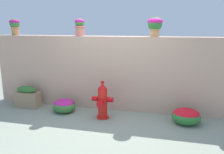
{
  "coord_description": "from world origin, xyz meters",
  "views": [
    {
      "loc": [
        1.11,
        -4.04,
        1.92
      ],
      "look_at": [
        -0.04,
        0.82,
        0.79
      ],
      "focal_mm": 36.47,
      "sensor_mm": 36.0,
      "label": 1
    }
  ],
  "objects_px": {
    "potted_plant_1": "(80,26)",
    "flower_bush_right": "(64,105)",
    "planter_box": "(27,97)",
    "potted_plant_2": "(155,24)",
    "potted_plant_0": "(15,25)",
    "flower_bush_left": "(186,116)",
    "fire_hydrant": "(102,101)"
  },
  "relations": [
    {
      "from": "flower_bush_left",
      "to": "planter_box",
      "type": "bearing_deg",
      "value": 178.05
    },
    {
      "from": "potted_plant_1",
      "to": "potted_plant_2",
      "type": "bearing_deg",
      "value": 0.32
    },
    {
      "from": "potted_plant_0",
      "to": "flower_bush_right",
      "type": "height_order",
      "value": "potted_plant_0"
    },
    {
      "from": "planter_box",
      "to": "potted_plant_2",
      "type": "bearing_deg",
      "value": 8.48
    },
    {
      "from": "potted_plant_0",
      "to": "flower_bush_left",
      "type": "distance_m",
      "value": 4.55
    },
    {
      "from": "flower_bush_left",
      "to": "flower_bush_right",
      "type": "relative_size",
      "value": 1.1
    },
    {
      "from": "potted_plant_2",
      "to": "flower_bush_left",
      "type": "bearing_deg",
      "value": -38.06
    },
    {
      "from": "potted_plant_0",
      "to": "planter_box",
      "type": "bearing_deg",
      "value": -42.49
    },
    {
      "from": "potted_plant_2",
      "to": "flower_bush_left",
      "type": "xyz_separation_m",
      "value": [
        0.72,
        -0.56,
        -1.78
      ]
    },
    {
      "from": "flower_bush_left",
      "to": "flower_bush_right",
      "type": "bearing_deg",
      "value": 179.59
    },
    {
      "from": "potted_plant_2",
      "to": "fire_hydrant",
      "type": "relative_size",
      "value": 0.52
    },
    {
      "from": "potted_plant_1",
      "to": "potted_plant_2",
      "type": "distance_m",
      "value": 1.7
    },
    {
      "from": "potted_plant_0",
      "to": "flower_bush_left",
      "type": "relative_size",
      "value": 0.7
    },
    {
      "from": "potted_plant_2",
      "to": "fire_hydrant",
      "type": "height_order",
      "value": "potted_plant_2"
    },
    {
      "from": "flower_bush_left",
      "to": "planter_box",
      "type": "distance_m",
      "value": 3.65
    },
    {
      "from": "flower_bush_left",
      "to": "flower_bush_right",
      "type": "distance_m",
      "value": 2.65
    },
    {
      "from": "potted_plant_0",
      "to": "flower_bush_right",
      "type": "distance_m",
      "value": 2.39
    },
    {
      "from": "potted_plant_0",
      "to": "flower_bush_left",
      "type": "xyz_separation_m",
      "value": [
        4.14,
        -0.58,
        -1.78
      ]
    },
    {
      "from": "fire_hydrant",
      "to": "planter_box",
      "type": "relative_size",
      "value": 1.38
    },
    {
      "from": "potted_plant_1",
      "to": "flower_bush_right",
      "type": "relative_size",
      "value": 0.76
    },
    {
      "from": "potted_plant_2",
      "to": "fire_hydrant",
      "type": "distance_m",
      "value": 1.98
    },
    {
      "from": "potted_plant_1",
      "to": "flower_bush_left",
      "type": "relative_size",
      "value": 0.69
    },
    {
      "from": "potted_plant_1",
      "to": "fire_hydrant",
      "type": "relative_size",
      "value": 0.49
    },
    {
      "from": "potted_plant_2",
      "to": "flower_bush_right",
      "type": "height_order",
      "value": "potted_plant_2"
    },
    {
      "from": "potted_plant_1",
      "to": "flower_bush_right",
      "type": "xyz_separation_m",
      "value": [
        -0.23,
        -0.53,
        -1.76
      ]
    },
    {
      "from": "flower_bush_left",
      "to": "potted_plant_1",
      "type": "bearing_deg",
      "value": 167.16
    },
    {
      "from": "potted_plant_0",
      "to": "flower_bush_left",
      "type": "height_order",
      "value": "potted_plant_0"
    },
    {
      "from": "fire_hydrant",
      "to": "planter_box",
      "type": "distance_m",
      "value": 1.95
    },
    {
      "from": "potted_plant_1",
      "to": "potted_plant_2",
      "type": "height_order",
      "value": "potted_plant_2"
    },
    {
      "from": "potted_plant_1",
      "to": "fire_hydrant",
      "type": "xyz_separation_m",
      "value": [
        0.71,
        -0.66,
        -1.55
      ]
    },
    {
      "from": "fire_hydrant",
      "to": "potted_plant_2",
      "type": "bearing_deg",
      "value": 34.04
    },
    {
      "from": "fire_hydrant",
      "to": "planter_box",
      "type": "height_order",
      "value": "fire_hydrant"
    }
  ]
}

